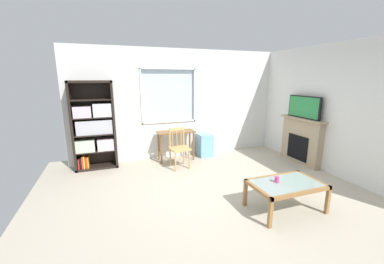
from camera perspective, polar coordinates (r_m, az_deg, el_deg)
ground at (r=4.44m, az=5.72°, el=-14.23°), size 6.31×5.51×0.02m
wall_back_with_window at (r=6.11m, az=-2.92°, el=6.50°), size 5.31×0.15×2.71m
wall_right at (r=5.73m, az=31.47°, el=4.44°), size 0.12×4.71×2.71m
bookshelf at (r=5.67m, az=-22.52°, el=0.96°), size 0.90×0.38×1.96m
desk_under_window at (r=5.84m, az=-3.87°, el=-1.12°), size 0.92×0.39×0.73m
wooden_chair at (r=5.38m, az=-3.13°, el=-3.80°), size 0.46×0.44×0.90m
plastic_drawer_unit at (r=6.22m, az=3.06°, el=-3.12°), size 0.35×0.40×0.59m
fireplace at (r=6.22m, az=24.74°, el=-1.87°), size 0.26×1.20×1.09m
tv at (r=6.06m, az=25.33°, el=5.44°), size 0.06×0.91×0.51m
coffee_table at (r=3.99m, az=21.70°, el=-12.02°), size 1.09×0.67×0.45m
sippy_cup at (r=3.92m, az=19.73°, el=-10.66°), size 0.07×0.07×0.09m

